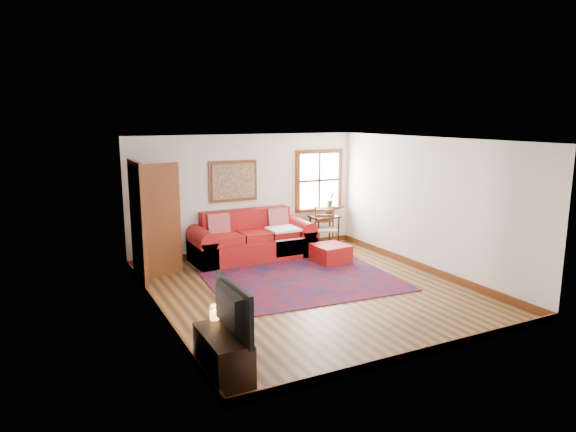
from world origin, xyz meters
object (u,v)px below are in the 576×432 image
red_leather_sofa (252,243)px  ladder_back_chair (325,227)px  side_table (324,221)px  media_cabinet (223,355)px  red_ottoman (331,254)px

red_leather_sofa → ladder_back_chair: bearing=-6.4°
side_table → media_cabinet: (-3.93, -4.41, -0.34)m
red_leather_sofa → red_ottoman: size_ratio=3.91×
side_table → media_cabinet: size_ratio=0.78×
red_leather_sofa → side_table: (1.74, 0.03, 0.28)m
red_ottoman → side_table: size_ratio=0.88×
red_ottoman → ladder_back_chair: 0.97m
side_table → red_leather_sofa: bearing=-178.9°
media_cabinet → red_ottoman: bearing=44.2°
red_leather_sofa → side_table: red_leather_sofa is taller
side_table → ladder_back_chair: bearing=-116.5°
side_table → red_ottoman: bearing=-114.3°
red_leather_sofa → ladder_back_chair: (1.63, -0.18, 0.20)m
side_table → ladder_back_chair: size_ratio=0.75×
red_ottoman → media_cabinet: media_cabinet is taller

